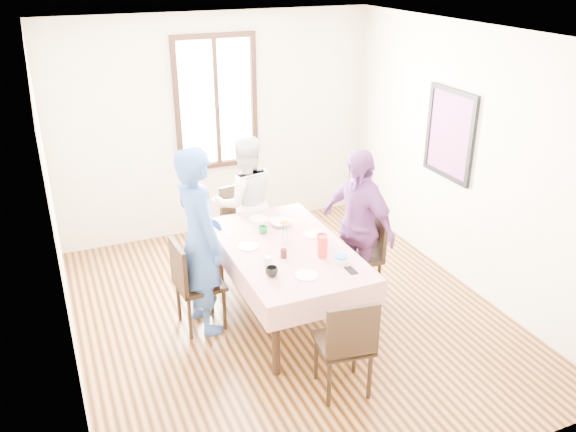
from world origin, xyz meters
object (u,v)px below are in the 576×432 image
(dining_table, at_px, (286,282))
(person_left, at_px, (199,241))
(chair_left, at_px, (200,284))
(chair_right, at_px, (357,257))
(person_far, at_px, (245,203))
(chair_far, at_px, (246,227))
(person_right, at_px, (357,226))
(chair_near, at_px, (343,343))

(dining_table, bearing_deg, person_left, 168.49)
(chair_left, distance_m, chair_right, 1.63)
(chair_left, bearing_deg, person_far, 136.77)
(chair_far, bearing_deg, dining_table, 80.25)
(person_right, bearing_deg, chair_right, 73.78)
(chair_far, relative_size, person_right, 0.57)
(dining_table, xyz_separation_m, chair_right, (0.81, 0.05, 0.08))
(dining_table, distance_m, person_far, 1.22)
(chair_right, xyz_separation_m, chair_near, (-0.81, -1.24, 0.00))
(person_left, bearing_deg, dining_table, -110.77)
(chair_right, relative_size, person_far, 0.60)
(dining_table, xyz_separation_m, person_left, (-0.79, 0.16, 0.53))
(chair_right, bearing_deg, chair_near, 146.42)
(chair_right, height_order, person_right, person_right)
(chair_left, relative_size, person_left, 0.50)
(person_right, bearing_deg, chair_far, -161.17)
(dining_table, height_order, person_right, person_right)
(chair_near, xyz_separation_m, person_left, (-0.79, 1.34, 0.45))
(person_left, bearing_deg, chair_near, -158.76)
(chair_right, distance_m, person_far, 1.41)
(chair_near, bearing_deg, person_left, 128.91)
(person_far, xyz_separation_m, person_right, (0.79, -1.11, 0.04))
(chair_far, distance_m, chair_near, 2.37)
(chair_left, height_order, person_left, person_left)
(chair_right, xyz_separation_m, chair_far, (-0.81, 1.13, 0.00))
(chair_near, height_order, person_right, person_right)
(person_left, distance_m, person_right, 1.59)
(chair_near, relative_size, person_left, 0.50)
(dining_table, relative_size, chair_near, 1.89)
(person_far, bearing_deg, chair_left, 53.55)
(person_left, relative_size, person_far, 1.18)
(chair_far, bearing_deg, person_right, 115.29)
(dining_table, xyz_separation_m, person_right, (0.79, 0.05, 0.43))
(dining_table, xyz_separation_m, chair_left, (-0.81, 0.16, 0.08))
(chair_far, xyz_separation_m, person_far, (-0.00, -0.02, 0.31))
(dining_table, height_order, chair_far, chair_far)
(chair_right, xyz_separation_m, person_left, (-1.61, 0.11, 0.45))
(person_right, bearing_deg, chair_left, -110.05)
(chair_right, bearing_deg, chair_left, 85.99)
(dining_table, distance_m, chair_right, 0.82)
(chair_left, distance_m, person_far, 1.33)
(dining_table, relative_size, person_far, 1.13)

